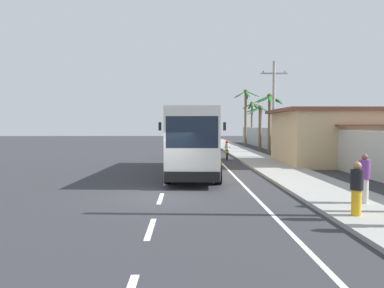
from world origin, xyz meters
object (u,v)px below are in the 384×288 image
motorcycle_beside_bus (227,152)px  pedestrian_near_kerb (357,187)px  palm_nearest (252,112)px  palm_fourth (260,119)px  palm_third (269,110)px  palm_second (246,108)px  pedestrian_midwalk (364,178)px  utility_pole_mid (274,108)px  coach_bus_foreground (195,138)px

motorcycle_beside_bus → pedestrian_near_kerb: bearing=-85.2°
palm_nearest → palm_fourth: palm_nearest is taller
motorcycle_beside_bus → palm_third: 9.06m
pedestrian_near_kerb → palm_third: size_ratio=0.26×
palm_second → palm_nearest: bearing=73.2°
palm_third → palm_fourth: (0.05, 4.65, -0.83)m
pedestrian_near_kerb → palm_nearest: 43.37m
pedestrian_near_kerb → palm_fourth: 30.08m
pedestrian_near_kerb → palm_third: 25.58m
palm_third → pedestrian_midwalk: bearing=-95.9°
pedestrian_near_kerb → palm_second: palm_second is taller
motorcycle_beside_bus → utility_pole_mid: 5.49m
pedestrian_near_kerb → palm_nearest: size_ratio=0.25×
pedestrian_midwalk → utility_pole_mid: (1.39, 17.78, 3.27)m
utility_pole_mid → palm_fourth: size_ratio=1.61×
palm_nearest → palm_second: size_ratio=0.86×
palm_nearest → palm_second: bearing=-106.8°
pedestrian_near_kerb → utility_pole_mid: (2.45, 19.41, 3.31)m
pedestrian_midwalk → palm_fourth: (2.47, 28.14, 2.48)m
motorcycle_beside_bus → palm_second: bearing=75.3°
motorcycle_beside_bus → utility_pole_mid: (4.02, 0.85, 3.64)m
motorcycle_beside_bus → palm_nearest: size_ratio=0.31×
palm_third → coach_bus_foreground: bearing=-118.1°
palm_second → palm_third: size_ratio=1.24×
motorcycle_beside_bus → coach_bus_foreground: bearing=-109.1°
utility_pole_mid → palm_second: size_ratio=1.09×
utility_pole_mid → palm_second: (0.38, 15.85, 0.75)m
utility_pole_mid → palm_second: 15.87m
utility_pole_mid → palm_second: utility_pole_mid is taller
coach_bus_foreground → palm_nearest: bearing=73.7°
utility_pole_mid → palm_nearest: (2.68, 23.49, 0.48)m
palm_nearest → palm_second: palm_second is taller
coach_bus_foreground → palm_nearest: (9.56, 32.57, 2.73)m
coach_bus_foreground → palm_third: bearing=61.9°
coach_bus_foreground → palm_fourth: palm_fourth is taller
coach_bus_foreground → motorcycle_beside_bus: coach_bus_foreground is taller
pedestrian_near_kerb → utility_pole_mid: utility_pole_mid is taller
pedestrian_midwalk → utility_pole_mid: size_ratio=0.21×
coach_bus_foreground → pedestrian_near_kerb: bearing=-66.8°
pedestrian_midwalk → pedestrian_near_kerb: bearing=44.0°
pedestrian_midwalk → palm_fourth: size_ratio=0.33×
palm_second → palm_fourth: (0.70, -5.49, -1.53)m
palm_second → pedestrian_midwalk: bearing=-93.0°
pedestrian_near_kerb → palm_second: bearing=-96.7°
palm_second → palm_fourth: bearing=-82.7°
motorcycle_beside_bus → palm_second: 17.82m
palm_nearest → pedestrian_midwalk: bearing=-95.6°
pedestrian_midwalk → palm_nearest: bearing=-108.4°
pedestrian_near_kerb → pedestrian_midwalk: pedestrian_midwalk is taller
palm_nearest → utility_pole_mid: bearing=-96.5°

